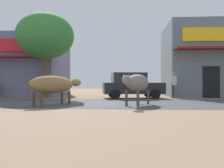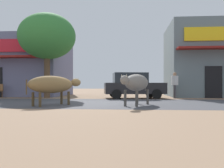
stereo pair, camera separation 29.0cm
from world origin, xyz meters
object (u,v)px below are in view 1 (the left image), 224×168
cow_near_brown (53,85)px  roadside_tree (45,36)px  parked_hatchback_car (132,85)px  cow_far_dark (137,83)px  pedestrian_by_shop (173,83)px

cow_near_brown → roadside_tree: bearing=111.5°
parked_hatchback_car → cow_far_dark: bearing=-88.5°
parked_hatchback_car → pedestrian_by_shop: size_ratio=2.42×
cow_far_dark → pedestrian_by_shop: (2.54, 5.72, 0.03)m
cow_near_brown → pedestrian_by_shop: pedestrian_by_shop is taller
cow_far_dark → parked_hatchback_car: bearing=91.5°
cow_far_dark → pedestrian_by_shop: bearing=66.0°
cow_far_dark → pedestrian_by_shop: pedestrian_by_shop is taller
cow_far_dark → pedestrian_by_shop: 6.26m
roadside_tree → cow_far_dark: size_ratio=2.16×
roadside_tree → cow_near_brown: (2.31, -5.88, -3.20)m
roadside_tree → pedestrian_by_shop: (8.41, 0.15, -3.10)m
parked_hatchback_car → roadside_tree: bearing=179.3°
parked_hatchback_car → cow_near_brown: parked_hatchback_car is taller
cow_near_brown → pedestrian_by_shop: 8.58m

